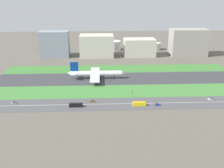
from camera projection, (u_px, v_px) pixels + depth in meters
name	position (u px, v px, depth m)	size (l,w,h in m)	color
ground_plane	(120.00, 78.00, 300.92)	(800.00, 800.00, 0.00)	#5B564C
runway	(120.00, 78.00, 300.90)	(280.00, 46.00, 0.10)	#38383D
grass_median_north	(117.00, 69.00, 339.63)	(280.00, 36.00, 0.10)	#3D7A33
grass_median_south	(123.00, 91.00, 262.17)	(280.00, 36.00, 0.10)	#427F38
highway	(126.00, 104.00, 231.95)	(280.00, 28.00, 0.10)	#4C4C4F
highway_centerline	(126.00, 104.00, 231.93)	(266.00, 0.50, 0.01)	silver
airliner	(95.00, 74.00, 297.66)	(65.00, 56.00, 19.70)	white
car_0	(13.00, 103.00, 231.98)	(4.40, 1.80, 2.00)	#99999E
car_3	(211.00, 99.00, 239.87)	(4.40, 1.80, 2.00)	silver
car_1	(157.00, 104.00, 228.15)	(4.40, 1.80, 2.00)	navy
car_2	(92.00, 101.00, 235.05)	(4.40, 1.80, 2.00)	brown
bus_1	(76.00, 105.00, 224.72)	(11.60, 2.50, 3.50)	black
bus_0	(139.00, 104.00, 227.15)	(11.60, 2.50, 3.50)	yellow
traffic_light	(133.00, 94.00, 243.18)	(0.36, 0.50, 7.20)	#4C4C51
terminal_building	(55.00, 44.00, 398.28)	(42.80, 24.23, 38.74)	gray
hangar_building	(97.00, 46.00, 402.07)	(50.43, 34.03, 32.81)	beige
office_tower	(139.00, 47.00, 406.04)	(47.31, 29.94, 26.45)	beige
cargo_warehouse	(188.00, 42.00, 407.12)	(55.16, 29.27, 40.61)	#9E998E
fuel_tank_west	(113.00, 46.00, 448.57)	(25.36, 25.36, 15.80)	silver
fuel_tank_centre	(136.00, 46.00, 450.45)	(20.14, 20.14, 14.80)	silver
fuel_tank_east	(155.00, 46.00, 452.38)	(19.90, 19.90, 12.06)	silver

